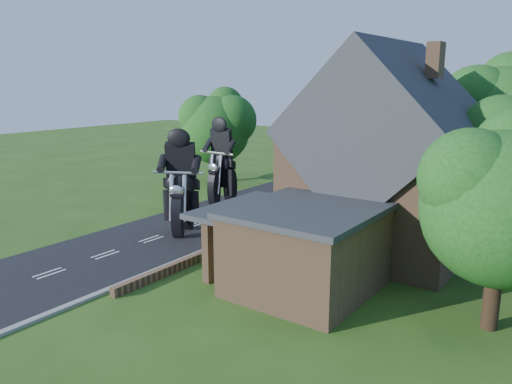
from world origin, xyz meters
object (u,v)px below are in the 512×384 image
Objects in this scene: garden_wall at (270,227)px; motorcycle_lead at (183,219)px; motorcycle_follow at (222,192)px; house at (386,163)px; annex at (304,247)px.

motorcycle_lead reaches higher than garden_wall.
motorcycle_follow reaches higher than garden_wall.
garden_wall is 6.80m from motorcycle_follow.
motorcycle_lead is (-3.62, -3.28, 0.67)m from garden_wall.
house is at bearing 177.63° from motorcycle_lead.
annex is at bearing 138.72° from motorcycle_lead.
annex is 3.75× the size of motorcycle_lead.
annex is 14.63m from motorcycle_follow.
house is at bearing 9.17° from garden_wall.
house is (6.19, 1.00, 4.14)m from garden_wall.
motorcycle_lead is (-9.19, 2.52, -0.89)m from annex.
house is 7.30m from annex.
garden_wall is 11.39× the size of motorcycle_follow.
annex is 9.57m from motorcycle_lead.
motorcycle_follow is (-11.60, 8.88, -0.87)m from annex.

